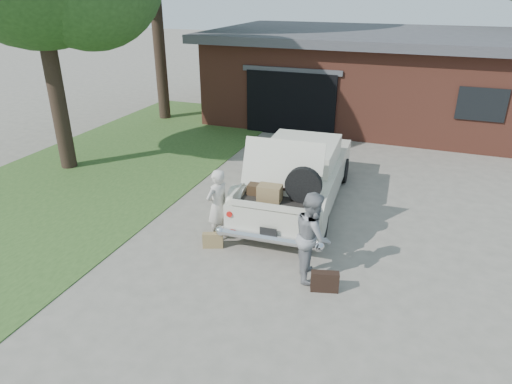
% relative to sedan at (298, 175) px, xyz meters
% --- Properties ---
extents(ground, '(90.00, 90.00, 0.00)m').
position_rel_sedan_xyz_m(ground, '(-0.32, -2.59, -0.75)').
color(ground, gray).
rests_on(ground, ground).
extents(grass_strip, '(6.00, 16.00, 0.02)m').
position_rel_sedan_xyz_m(grass_strip, '(-5.82, 0.41, -0.74)').
color(grass_strip, '#2D4C1E').
rests_on(grass_strip, ground).
extents(house, '(12.80, 7.80, 3.30)m').
position_rel_sedan_xyz_m(house, '(0.67, 8.89, 0.92)').
color(house, brown).
rests_on(house, ground).
extents(sedan, '(2.24, 5.19, 2.04)m').
position_rel_sedan_xyz_m(sedan, '(0.00, 0.00, 0.00)').
color(sedan, beige).
rests_on(sedan, ground).
extents(woman_left, '(0.55, 0.66, 1.56)m').
position_rel_sedan_xyz_m(woman_left, '(-1.07, -2.22, 0.03)').
color(woman_left, beige).
rests_on(woman_left, ground).
extents(woman_right, '(0.87, 0.98, 1.66)m').
position_rel_sedan_xyz_m(woman_right, '(1.08, -2.83, 0.08)').
color(woman_right, gray).
rests_on(woman_right, ground).
extents(suitcase_left, '(0.43, 0.27, 0.32)m').
position_rel_sedan_xyz_m(suitcase_left, '(-1.03, -2.57, -0.59)').
color(suitcase_left, '#997F4E').
rests_on(suitcase_left, ground).
extents(suitcase_right, '(0.51, 0.28, 0.37)m').
position_rel_sedan_xyz_m(suitcase_right, '(1.42, -3.20, -0.56)').
color(suitcase_right, black).
rests_on(suitcase_right, ground).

